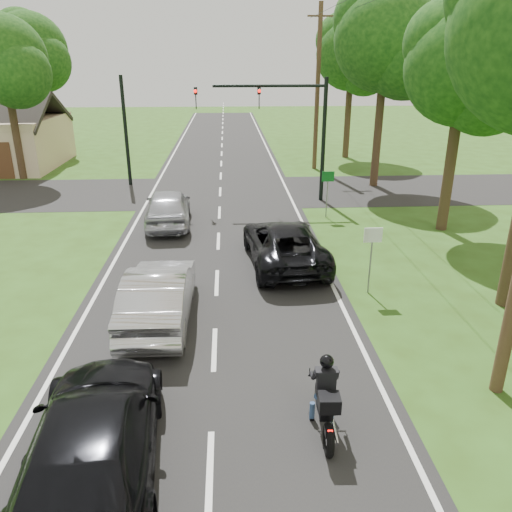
{
  "coord_description": "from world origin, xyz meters",
  "views": [
    {
      "loc": [
        0.42,
        -10.78,
        6.73
      ],
      "look_at": [
        1.22,
        3.0,
        1.3
      ],
      "focal_mm": 35.0,
      "sensor_mm": 36.0,
      "label": 1
    }
  ],
  "objects_px": {
    "silver_suv": "(168,207)",
    "dark_car_behind": "(94,439)",
    "utility_pole_far": "(318,88)",
    "sign_green": "(328,183)",
    "traffic_signal": "(287,118)",
    "silver_sedan": "(159,295)",
    "dark_suv": "(284,244)",
    "sign_white": "(372,245)",
    "motorcycle_rider": "(325,402)"
  },
  "relations": [
    {
      "from": "dark_car_behind",
      "to": "silver_sedan",
      "type": "bearing_deg",
      "value": -99.36
    },
    {
      "from": "silver_suv",
      "to": "sign_green",
      "type": "xyz_separation_m",
      "value": [
        7.08,
        0.73,
        0.79
      ]
    },
    {
      "from": "traffic_signal",
      "to": "utility_pole_far",
      "type": "height_order",
      "value": "utility_pole_far"
    },
    {
      "from": "dark_car_behind",
      "to": "sign_green",
      "type": "bearing_deg",
      "value": -119.6
    },
    {
      "from": "dark_car_behind",
      "to": "utility_pole_far",
      "type": "bearing_deg",
      "value": -112.41
    },
    {
      "from": "dark_suv",
      "to": "silver_suv",
      "type": "relative_size",
      "value": 1.14
    },
    {
      "from": "utility_pole_far",
      "to": "sign_green",
      "type": "relative_size",
      "value": 4.71
    },
    {
      "from": "silver_suv",
      "to": "sign_white",
      "type": "bearing_deg",
      "value": 129.94
    },
    {
      "from": "traffic_signal",
      "to": "sign_green",
      "type": "relative_size",
      "value": 3.0
    },
    {
      "from": "dark_suv",
      "to": "dark_car_behind",
      "type": "height_order",
      "value": "dark_car_behind"
    },
    {
      "from": "silver_sedan",
      "to": "sign_green",
      "type": "xyz_separation_m",
      "value": [
        6.41,
        9.41,
        0.81
      ]
    },
    {
      "from": "dark_suv",
      "to": "utility_pole_far",
      "type": "xyz_separation_m",
      "value": [
        3.85,
        16.47,
        4.33
      ]
    },
    {
      "from": "silver_sedan",
      "to": "traffic_signal",
      "type": "relative_size",
      "value": 0.74
    },
    {
      "from": "motorcycle_rider",
      "to": "traffic_signal",
      "type": "bearing_deg",
      "value": 89.03
    },
    {
      "from": "dark_car_behind",
      "to": "sign_white",
      "type": "xyz_separation_m",
      "value": [
        6.63,
        6.92,
        0.82
      ]
    },
    {
      "from": "dark_car_behind",
      "to": "silver_suv",
      "type": "bearing_deg",
      "value": -94.01
    },
    {
      "from": "dark_suv",
      "to": "sign_white",
      "type": "height_order",
      "value": "sign_white"
    },
    {
      "from": "sign_white",
      "to": "motorcycle_rider",
      "type": "bearing_deg",
      "value": -112.56
    },
    {
      "from": "dark_suv",
      "to": "silver_sedan",
      "type": "xyz_separation_m",
      "value": [
        -3.86,
        -3.96,
        0.04
      ]
    },
    {
      "from": "sign_white",
      "to": "silver_sedan",
      "type": "bearing_deg",
      "value": -167.23
    },
    {
      "from": "motorcycle_rider",
      "to": "silver_sedan",
      "type": "relative_size",
      "value": 0.41
    },
    {
      "from": "dark_car_behind",
      "to": "traffic_signal",
      "type": "xyz_separation_m",
      "value": [
        5.27,
        17.94,
        3.36
      ]
    },
    {
      "from": "traffic_signal",
      "to": "sign_white",
      "type": "xyz_separation_m",
      "value": [
        1.36,
        -11.02,
        -2.54
      ]
    },
    {
      "from": "silver_suv",
      "to": "dark_car_behind",
      "type": "relative_size",
      "value": 0.88
    },
    {
      "from": "sign_green",
      "to": "utility_pole_far",
      "type": "bearing_deg",
      "value": 83.27
    },
    {
      "from": "silver_suv",
      "to": "traffic_signal",
      "type": "distance_m",
      "value": 7.45
    },
    {
      "from": "dark_suv",
      "to": "silver_suv",
      "type": "xyz_separation_m",
      "value": [
        -4.53,
        4.72,
        0.06
      ]
    },
    {
      "from": "motorcycle_rider",
      "to": "dark_car_behind",
      "type": "height_order",
      "value": "motorcycle_rider"
    },
    {
      "from": "motorcycle_rider",
      "to": "utility_pole_far",
      "type": "xyz_separation_m",
      "value": [
        4.01,
        25.06,
        4.42
      ]
    },
    {
      "from": "dark_car_behind",
      "to": "utility_pole_far",
      "type": "relative_size",
      "value": 0.53
    },
    {
      "from": "dark_suv",
      "to": "dark_car_behind",
      "type": "distance_m",
      "value": 10.4
    },
    {
      "from": "motorcycle_rider",
      "to": "dark_suv",
      "type": "xyz_separation_m",
      "value": [
        0.16,
        8.59,
        0.09
      ]
    },
    {
      "from": "sign_green",
      "to": "traffic_signal",
      "type": "bearing_deg",
      "value": 117.38
    },
    {
      "from": "motorcycle_rider",
      "to": "dark_suv",
      "type": "relative_size",
      "value": 0.37
    },
    {
      "from": "motorcycle_rider",
      "to": "utility_pole_far",
      "type": "relative_size",
      "value": 0.2
    },
    {
      "from": "utility_pole_far",
      "to": "silver_sedan",
      "type": "bearing_deg",
      "value": -110.68
    },
    {
      "from": "silver_suv",
      "to": "silver_sedan",
      "type": "bearing_deg",
      "value": 90.95
    },
    {
      "from": "silver_suv",
      "to": "traffic_signal",
      "type": "bearing_deg",
      "value": -149.3
    },
    {
      "from": "dark_suv",
      "to": "utility_pole_far",
      "type": "distance_m",
      "value": 17.46
    },
    {
      "from": "traffic_signal",
      "to": "sign_green",
      "type": "bearing_deg",
      "value": -62.62
    },
    {
      "from": "dark_car_behind",
      "to": "sign_green",
      "type": "height_order",
      "value": "sign_green"
    },
    {
      "from": "utility_pole_far",
      "to": "sign_white",
      "type": "bearing_deg",
      "value": -94.51
    },
    {
      "from": "utility_pole_far",
      "to": "sign_green",
      "type": "xyz_separation_m",
      "value": [
        -1.3,
        -11.02,
        -3.49
      ]
    },
    {
      "from": "dark_suv",
      "to": "silver_suv",
      "type": "height_order",
      "value": "silver_suv"
    },
    {
      "from": "traffic_signal",
      "to": "sign_white",
      "type": "bearing_deg",
      "value": -82.95
    },
    {
      "from": "motorcycle_rider",
      "to": "sign_green",
      "type": "height_order",
      "value": "sign_green"
    },
    {
      "from": "utility_pole_far",
      "to": "motorcycle_rider",
      "type": "bearing_deg",
      "value": -99.09
    },
    {
      "from": "silver_sedan",
      "to": "sign_green",
      "type": "bearing_deg",
      "value": -123.73
    },
    {
      "from": "sign_white",
      "to": "traffic_signal",
      "type": "bearing_deg",
      "value": 97.05
    },
    {
      "from": "utility_pole_far",
      "to": "silver_suv",
      "type": "bearing_deg",
      "value": -125.5
    }
  ]
}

